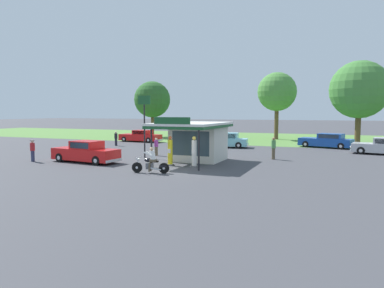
% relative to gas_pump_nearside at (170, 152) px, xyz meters
% --- Properties ---
extents(ground_plane, '(300.00, 300.00, 0.00)m').
position_rel_gas_pump_nearside_xyz_m(ground_plane, '(1.28, -1.50, -0.95)').
color(ground_plane, '#424247').
extents(grass_verge_strip, '(120.00, 24.00, 0.01)m').
position_rel_gas_pump_nearside_xyz_m(grass_verge_strip, '(1.28, 28.50, -0.94)').
color(grass_verge_strip, '#56843D').
rests_on(grass_verge_strip, ground).
extents(service_station_kiosk, '(4.29, 6.78, 3.38)m').
position_rel_gas_pump_nearside_xyz_m(service_station_kiosk, '(0.89, 2.86, 0.75)').
color(service_station_kiosk, silver).
rests_on(service_station_kiosk, ground).
extents(gas_pump_nearside, '(0.44, 0.44, 2.06)m').
position_rel_gas_pump_nearside_xyz_m(gas_pump_nearside, '(0.00, 0.00, 0.00)').
color(gas_pump_nearside, slate).
rests_on(gas_pump_nearside, ground).
extents(gas_pump_offside, '(0.44, 0.44, 2.09)m').
position_rel_gas_pump_nearside_xyz_m(gas_pump_offside, '(1.79, 0.00, 0.01)').
color(gas_pump_offside, slate).
rests_on(gas_pump_offside, ground).
extents(motorcycle_with_rider, '(2.30, 0.79, 1.58)m').
position_rel_gas_pump_nearside_xyz_m(motorcycle_with_rider, '(0.24, -3.18, -0.29)').
color(motorcycle_with_rider, black).
rests_on(motorcycle_with_rider, ground).
extents(featured_classic_sedan, '(5.60, 2.26, 1.59)m').
position_rel_gas_pump_nearside_xyz_m(featured_classic_sedan, '(-6.49, -0.90, -0.23)').
color(featured_classic_sedan, red).
rests_on(featured_classic_sedan, ground).
extents(parked_car_back_row_far_right, '(5.47, 2.54, 1.54)m').
position_rel_gas_pump_nearside_xyz_m(parked_car_back_row_far_right, '(-0.31, 13.64, -0.24)').
color(parked_car_back_row_far_right, '#7AC6D1').
rests_on(parked_car_back_row_far_right, ground).
extents(parked_car_back_row_centre_right, '(5.69, 3.22, 1.49)m').
position_rel_gas_pump_nearside_xyz_m(parked_car_back_row_centre_right, '(9.72, 17.19, -0.25)').
color(parked_car_back_row_centre_right, '#19479E').
rests_on(parked_car_back_row_centre_right, ground).
extents(parked_car_second_row_spare, '(5.59, 2.26, 1.47)m').
position_rel_gas_pump_nearside_xyz_m(parked_car_second_row_spare, '(-11.98, 16.38, -0.28)').
color(parked_car_second_row_spare, red).
rests_on(parked_car_second_row_spare, ground).
extents(parked_car_back_row_centre_left, '(5.47, 2.79, 1.47)m').
position_rel_gas_pump_nearside_xyz_m(parked_car_back_row_centre_left, '(14.55, 12.82, -0.28)').
color(parked_car_back_row_centre_left, '#B7B7BC').
rests_on(parked_car_back_row_centre_left, ground).
extents(bystander_leaning_by_kiosk, '(0.34, 0.34, 1.52)m').
position_rel_gas_pump_nearside_xyz_m(bystander_leaning_by_kiosk, '(-3.54, 4.62, -0.15)').
color(bystander_leaning_by_kiosk, brown).
rests_on(bystander_leaning_by_kiosk, ground).
extents(bystander_admiring_sedan, '(0.34, 0.34, 1.58)m').
position_rel_gas_pump_nearside_xyz_m(bystander_admiring_sedan, '(-11.83, 10.80, -0.12)').
color(bystander_admiring_sedan, black).
rests_on(bystander_admiring_sedan, ground).
extents(bystander_strolling_foreground, '(0.36, 0.36, 1.62)m').
position_rel_gas_pump_nearside_xyz_m(bystander_strolling_foreground, '(-10.41, -2.11, -0.08)').
color(bystander_strolling_foreground, '#2D3351').
rests_on(bystander_strolling_foreground, ground).
extents(bystander_standing_back_lot, '(0.34, 0.34, 1.74)m').
position_rel_gas_pump_nearside_xyz_m(bystander_standing_back_lot, '(6.10, 5.97, -0.02)').
color(bystander_standing_back_lot, brown).
rests_on(bystander_standing_back_lot, ground).
extents(tree_oak_far_left, '(5.39, 5.39, 8.29)m').
position_rel_gas_pump_nearside_xyz_m(tree_oak_far_left, '(-15.19, 25.14, 4.49)').
color(tree_oak_far_left, brown).
rests_on(tree_oak_far_left, ground).
extents(tree_oak_right, '(5.22, 5.22, 9.05)m').
position_rel_gas_pump_nearside_xyz_m(tree_oak_right, '(3.05, 26.92, 5.46)').
color(tree_oak_right, brown).
rests_on(tree_oak_right, ground).
extents(tree_oak_far_right, '(6.59, 6.59, 9.56)m').
position_rel_gas_pump_nearside_xyz_m(tree_oak_far_right, '(12.98, 22.97, 5.19)').
color(tree_oak_far_right, brown).
rests_on(tree_oak_far_right, ground).
extents(roadside_pole_sign, '(1.10, 0.12, 5.02)m').
position_rel_gas_pump_nearside_xyz_m(roadside_pole_sign, '(-3.74, 3.01, 2.46)').
color(roadside_pole_sign, black).
rests_on(roadside_pole_sign, ground).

